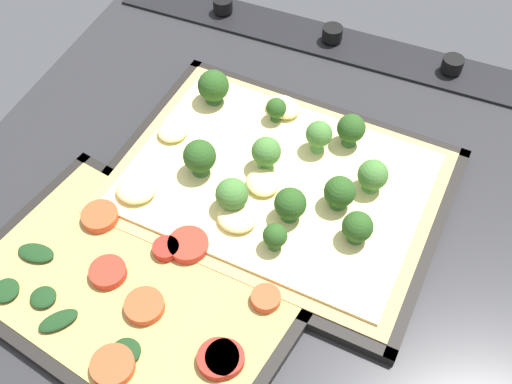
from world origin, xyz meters
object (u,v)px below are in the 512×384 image
(broccoli_pizza, at_px, (274,177))
(veggie_pizza_back, at_px, (136,291))
(baking_tray_front, at_px, (276,188))
(baking_tray_back, at_px, (134,293))

(broccoli_pizza, xyz_separation_m, veggie_pizza_back, (0.07, 0.18, -0.01))
(veggie_pizza_back, bearing_deg, broccoli_pizza, -112.19)
(baking_tray_front, xyz_separation_m, veggie_pizza_back, (0.08, 0.18, 0.01))
(baking_tray_front, bearing_deg, veggie_pizza_back, 66.78)
(baking_tray_front, relative_size, baking_tray_back, 1.07)
(baking_tray_front, height_order, broccoli_pizza, broccoli_pizza)
(veggie_pizza_back, bearing_deg, baking_tray_front, -113.22)
(broccoli_pizza, height_order, baking_tray_back, broccoli_pizza)
(baking_tray_front, height_order, veggie_pizza_back, veggie_pizza_back)
(broccoli_pizza, height_order, veggie_pizza_back, broccoli_pizza)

